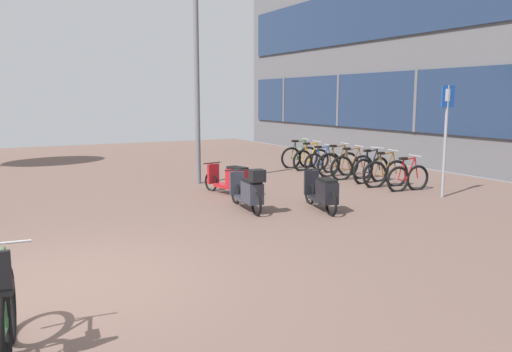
{
  "coord_description": "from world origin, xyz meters",
  "views": [
    {
      "loc": [
        -0.87,
        -6.62,
        2.34
      ],
      "look_at": [
        2.94,
        0.49,
        1.11
      ],
      "focal_mm": 36.18,
      "sensor_mm": 36.0,
      "label": 1
    }
  ],
  "objects_px": {
    "bicycle_foreground": "(2,316)",
    "bicycle_rack_01": "(386,174)",
    "scooter_far": "(323,192)",
    "bicycle_rack_07": "(300,157)",
    "bicycle_rack_03": "(352,167)",
    "bicycle_rack_04": "(338,164)",
    "bicycle_rack_02": "(371,170)",
    "bicycle_rack_05": "(322,163)",
    "bicycle_rack_00": "(408,178)",
    "lamp_post": "(197,68)",
    "scooter_near": "(232,179)",
    "bicycle_rack_06": "(311,160)",
    "parking_sign": "(446,129)",
    "scooter_mid": "(249,191)"
  },
  "relations": [
    {
      "from": "bicycle_foreground",
      "to": "bicycle_rack_00",
      "type": "relative_size",
      "value": 1.16
    },
    {
      "from": "scooter_mid",
      "to": "parking_sign",
      "type": "bearing_deg",
      "value": -9.54
    },
    {
      "from": "bicycle_rack_04",
      "to": "bicycle_rack_05",
      "type": "bearing_deg",
      "value": 95.09
    },
    {
      "from": "bicycle_rack_02",
      "to": "scooter_far",
      "type": "relative_size",
      "value": 0.81
    },
    {
      "from": "bicycle_rack_03",
      "to": "scooter_far",
      "type": "xyz_separation_m",
      "value": [
        -3.19,
        -3.02,
        0.04
      ]
    },
    {
      "from": "bicycle_rack_07",
      "to": "scooter_near",
      "type": "xyz_separation_m",
      "value": [
        -4.17,
        -3.41,
        0.03
      ]
    },
    {
      "from": "scooter_mid",
      "to": "parking_sign",
      "type": "xyz_separation_m",
      "value": [
        4.76,
        -0.8,
        1.18
      ]
    },
    {
      "from": "bicycle_rack_03",
      "to": "lamp_post",
      "type": "bearing_deg",
      "value": 161.05
    },
    {
      "from": "bicycle_rack_03",
      "to": "scooter_near",
      "type": "relative_size",
      "value": 0.81
    },
    {
      "from": "bicycle_rack_01",
      "to": "bicycle_rack_05",
      "type": "distance_m",
      "value": 2.84
    },
    {
      "from": "bicycle_foreground",
      "to": "lamp_post",
      "type": "distance_m",
      "value": 10.01
    },
    {
      "from": "scooter_near",
      "to": "scooter_far",
      "type": "height_order",
      "value": "scooter_far"
    },
    {
      "from": "bicycle_rack_03",
      "to": "bicycle_rack_07",
      "type": "xyz_separation_m",
      "value": [
        0.06,
        2.84,
        0.0
      ]
    },
    {
      "from": "bicycle_foreground",
      "to": "scooter_near",
      "type": "height_order",
      "value": "bicycle_foreground"
    },
    {
      "from": "bicycle_rack_02",
      "to": "bicycle_rack_04",
      "type": "height_order",
      "value": "bicycle_rack_04"
    },
    {
      "from": "scooter_near",
      "to": "lamp_post",
      "type": "distance_m",
      "value": 3.39
    },
    {
      "from": "bicycle_rack_05",
      "to": "bicycle_rack_06",
      "type": "distance_m",
      "value": 0.71
    },
    {
      "from": "bicycle_rack_02",
      "to": "bicycle_rack_04",
      "type": "xyz_separation_m",
      "value": [
        -0.07,
        1.42,
        0.0
      ]
    },
    {
      "from": "bicycle_rack_05",
      "to": "scooter_near",
      "type": "height_order",
      "value": "bicycle_rack_05"
    },
    {
      "from": "bicycle_rack_05",
      "to": "lamp_post",
      "type": "distance_m",
      "value": 4.99
    },
    {
      "from": "bicycle_rack_01",
      "to": "scooter_far",
      "type": "distance_m",
      "value": 3.55
    },
    {
      "from": "bicycle_rack_06",
      "to": "scooter_far",
      "type": "relative_size",
      "value": 0.81
    },
    {
      "from": "bicycle_rack_03",
      "to": "bicycle_rack_04",
      "type": "relative_size",
      "value": 0.98
    },
    {
      "from": "parking_sign",
      "to": "bicycle_rack_00",
      "type": "bearing_deg",
      "value": 97.09
    },
    {
      "from": "scooter_far",
      "to": "bicycle_rack_07",
      "type": "bearing_deg",
      "value": 61.05
    },
    {
      "from": "bicycle_rack_07",
      "to": "bicycle_rack_03",
      "type": "bearing_deg",
      "value": -91.15
    },
    {
      "from": "scooter_mid",
      "to": "lamp_post",
      "type": "height_order",
      "value": "lamp_post"
    },
    {
      "from": "bicycle_rack_01",
      "to": "parking_sign",
      "type": "relative_size",
      "value": 0.53
    },
    {
      "from": "bicycle_rack_01",
      "to": "bicycle_rack_05",
      "type": "height_order",
      "value": "bicycle_rack_01"
    },
    {
      "from": "bicycle_rack_00",
      "to": "scooter_mid",
      "type": "distance_m",
      "value": 4.64
    },
    {
      "from": "bicycle_rack_04",
      "to": "scooter_far",
      "type": "bearing_deg",
      "value": -130.84
    },
    {
      "from": "scooter_near",
      "to": "bicycle_rack_06",
      "type": "bearing_deg",
      "value": 33.1
    },
    {
      "from": "parking_sign",
      "to": "scooter_mid",
      "type": "bearing_deg",
      "value": 170.46
    },
    {
      "from": "bicycle_rack_05",
      "to": "bicycle_foreground",
      "type": "bearing_deg",
      "value": -138.84
    },
    {
      "from": "bicycle_foreground",
      "to": "bicycle_rack_04",
      "type": "distance_m",
      "value": 11.95
    },
    {
      "from": "bicycle_rack_07",
      "to": "bicycle_rack_06",
      "type": "bearing_deg",
      "value": -91.93
    },
    {
      "from": "scooter_near",
      "to": "parking_sign",
      "type": "bearing_deg",
      "value": -30.8
    },
    {
      "from": "scooter_mid",
      "to": "lamp_post",
      "type": "xyz_separation_m",
      "value": [
        0.39,
        3.77,
        2.68
      ]
    },
    {
      "from": "bicycle_rack_01",
      "to": "bicycle_rack_04",
      "type": "xyz_separation_m",
      "value": [
        0.06,
        2.13,
        0.0
      ]
    },
    {
      "from": "scooter_near",
      "to": "parking_sign",
      "type": "xyz_separation_m",
      "value": [
        4.32,
        -2.57,
        1.22
      ]
    },
    {
      "from": "bicycle_rack_03",
      "to": "parking_sign",
      "type": "bearing_deg",
      "value": -86.27
    },
    {
      "from": "bicycle_rack_02",
      "to": "bicycle_rack_05",
      "type": "height_order",
      "value": "bicycle_rack_02"
    },
    {
      "from": "bicycle_rack_07",
      "to": "scooter_mid",
      "type": "xyz_separation_m",
      "value": [
        -4.61,
        -5.18,
        0.08
      ]
    },
    {
      "from": "bicycle_rack_05",
      "to": "bicycle_rack_07",
      "type": "xyz_separation_m",
      "value": [
        0.08,
        1.42,
        0.03
      ]
    },
    {
      "from": "bicycle_rack_07",
      "to": "lamp_post",
      "type": "height_order",
      "value": "lamp_post"
    },
    {
      "from": "bicycle_foreground",
      "to": "bicycle_rack_01",
      "type": "xyz_separation_m",
      "value": [
        9.31,
        5.29,
        -0.05
      ]
    },
    {
      "from": "bicycle_rack_03",
      "to": "bicycle_rack_04",
      "type": "bearing_deg",
      "value": 86.74
    },
    {
      "from": "bicycle_rack_00",
      "to": "bicycle_rack_02",
      "type": "bearing_deg",
      "value": 88.89
    },
    {
      "from": "bicycle_rack_04",
      "to": "bicycle_rack_07",
      "type": "bearing_deg",
      "value": 89.56
    },
    {
      "from": "scooter_far",
      "to": "bicycle_rack_03",
      "type": "bearing_deg",
      "value": 43.49
    }
  ]
}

